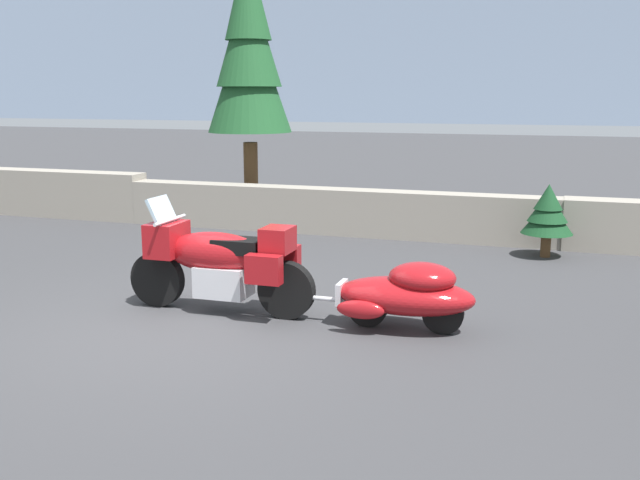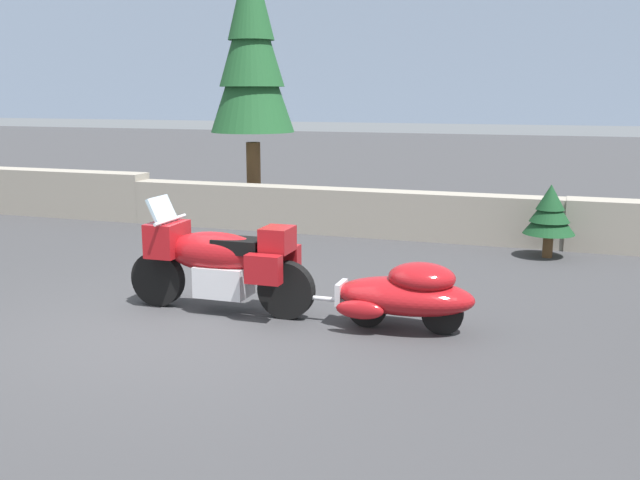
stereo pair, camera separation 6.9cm
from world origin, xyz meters
name	(u,v)px [view 1 (the left image)]	position (x,y,z in m)	size (l,w,h in m)	color
ground_plane	(175,328)	(0.00, 0.00, 0.00)	(80.00, 80.00, 0.00)	#38383A
stone_guard_wall	(322,209)	(-0.18, 5.77, 0.44)	(24.00, 0.57, 0.96)	gray
distant_ridgeline	(535,51)	(0.00, 95.78, 8.00)	(240.00, 80.00, 16.00)	#8C9EB7
touring_motorcycle	(219,260)	(0.20, 0.72, 0.62)	(2.31, 0.76, 1.33)	black
car_shaped_trailer	(406,293)	(2.40, 0.74, 0.41)	(2.20, 0.78, 0.76)	black
pine_tree_tall	(249,49)	(-2.05, 6.81, 3.37)	(1.67, 1.67, 5.38)	brown
pine_sapling_near	(548,212)	(3.76, 4.96, 0.72)	(0.80, 0.80, 1.15)	brown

